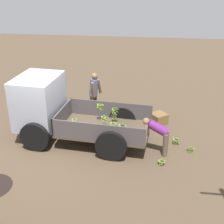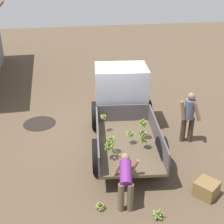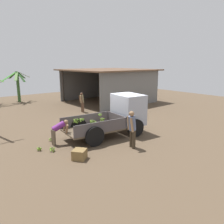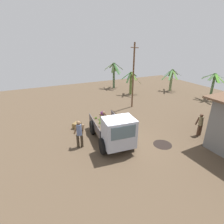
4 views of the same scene
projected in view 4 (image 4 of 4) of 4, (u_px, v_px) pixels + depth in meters
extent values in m
plane|color=brown|center=(124.00, 147.00, 10.89)|extent=(36.00, 36.00, 0.00)
cylinder|color=black|center=(162.00, 144.00, 11.12)|extent=(1.17, 1.17, 0.01)
cube|color=brown|center=(107.00, 128.00, 12.14)|extent=(3.09, 2.06, 0.08)
cube|color=#4D4749|center=(118.00, 122.00, 12.28)|extent=(2.92, 0.34, 0.58)
cube|color=#4D4749|center=(94.00, 125.00, 11.75)|extent=(2.92, 0.34, 0.58)
cube|color=#4D4749|center=(114.00, 133.00, 10.76)|extent=(0.22, 1.77, 0.58)
cube|color=#A7AEBF|center=(119.00, 132.00, 9.88)|extent=(1.47, 1.86, 1.68)
cube|color=#4C606B|center=(124.00, 133.00, 9.18)|extent=(0.17, 1.39, 0.74)
cylinder|color=black|center=(131.00, 140.00, 10.66)|extent=(0.98, 0.31, 0.97)
cylinder|color=black|center=(103.00, 146.00, 10.09)|extent=(0.98, 0.31, 0.97)
cylinder|color=black|center=(117.00, 124.00, 12.82)|extent=(0.98, 0.31, 0.97)
cylinder|color=black|center=(92.00, 127.00, 12.25)|extent=(0.98, 0.31, 0.97)
sphere|color=#403A29|center=(100.00, 119.00, 12.02)|extent=(0.08, 0.08, 0.08)
cylinder|color=#567A1A|center=(99.00, 119.00, 12.08)|extent=(0.15, 0.20, 0.13)
cylinder|color=#7DAD45|center=(100.00, 120.00, 12.03)|extent=(0.16, 0.07, 0.19)
cylinder|color=#5A7C2C|center=(101.00, 120.00, 12.00)|extent=(0.05, 0.17, 0.19)
cylinder|color=olive|center=(101.00, 120.00, 12.05)|extent=(0.18, 0.12, 0.18)
cylinder|color=#4D771B|center=(101.00, 120.00, 12.11)|extent=(0.16, 0.17, 0.17)
sphere|color=brown|center=(106.00, 122.00, 11.94)|extent=(0.09, 0.09, 0.09)
cylinder|color=#7AB142|center=(106.00, 124.00, 11.91)|extent=(0.17, 0.17, 0.16)
cylinder|color=olive|center=(107.00, 123.00, 11.93)|extent=(0.13, 0.18, 0.17)
cylinder|color=olive|center=(107.00, 123.00, 12.00)|extent=(0.20, 0.09, 0.14)
cylinder|color=#77A933|center=(106.00, 123.00, 12.02)|extent=(0.09, 0.17, 0.18)
cylinder|color=#577529|center=(105.00, 123.00, 11.97)|extent=(0.17, 0.13, 0.18)
sphere|color=brown|center=(120.00, 123.00, 11.44)|extent=(0.07, 0.07, 0.07)
cylinder|color=#578F1F|center=(120.00, 124.00, 11.50)|extent=(0.15, 0.10, 0.10)
cylinder|color=#78A440|center=(120.00, 124.00, 11.51)|extent=(0.07, 0.14, 0.13)
cylinder|color=olive|center=(119.00, 124.00, 11.48)|extent=(0.11, 0.12, 0.14)
cylinder|color=#73A63B|center=(119.00, 124.00, 11.43)|extent=(0.14, 0.04, 0.11)
cylinder|color=#7E9F40|center=(120.00, 124.00, 11.42)|extent=(0.11, 0.13, 0.13)
cylinder|color=olive|center=(120.00, 124.00, 11.41)|extent=(0.06, 0.15, 0.11)
cylinder|color=olive|center=(121.00, 124.00, 11.47)|extent=(0.15, 0.07, 0.10)
sphere|color=brown|center=(112.00, 118.00, 12.46)|extent=(0.08, 0.08, 0.08)
cylinder|color=#7AA541|center=(111.00, 118.00, 12.55)|extent=(0.05, 0.18, 0.15)
cylinder|color=olive|center=(111.00, 118.00, 12.50)|extent=(0.17, 0.17, 0.11)
cylinder|color=#71AA37|center=(111.00, 118.00, 12.45)|extent=(0.20, 0.05, 0.12)
cylinder|color=#6D9F25|center=(111.00, 119.00, 12.42)|extent=(0.18, 0.14, 0.13)
cylinder|color=#73A323|center=(112.00, 119.00, 12.41)|extent=(0.08, 0.20, 0.12)
cylinder|color=#547A30|center=(113.00, 118.00, 12.45)|extent=(0.17, 0.17, 0.11)
cylinder|color=#547529|center=(113.00, 118.00, 12.52)|extent=(0.20, 0.05, 0.13)
cylinder|color=olive|center=(112.00, 118.00, 12.54)|extent=(0.14, 0.15, 0.17)
sphere|color=#413B2A|center=(111.00, 116.00, 12.73)|extent=(0.09, 0.09, 0.09)
cylinder|color=olive|center=(112.00, 117.00, 12.70)|extent=(0.08, 0.22, 0.19)
cylinder|color=#4C7C1A|center=(112.00, 117.00, 12.77)|extent=(0.23, 0.13, 0.17)
cylinder|color=#577D27|center=(112.00, 117.00, 12.84)|extent=(0.20, 0.18, 0.19)
cylinder|color=#81AE2F|center=(110.00, 117.00, 12.83)|extent=(0.09, 0.22, 0.19)
cylinder|color=#5B8528|center=(110.00, 117.00, 12.77)|extent=(0.18, 0.12, 0.22)
cylinder|color=olive|center=(111.00, 117.00, 12.69)|extent=(0.20, 0.18, 0.18)
sphere|color=brown|center=(101.00, 122.00, 11.52)|extent=(0.08, 0.08, 0.08)
cylinder|color=#6A9C22|center=(102.00, 123.00, 11.48)|extent=(0.08, 0.20, 0.13)
cylinder|color=olive|center=(102.00, 123.00, 11.56)|extent=(0.17, 0.09, 0.18)
cylinder|color=#598030|center=(102.00, 122.00, 11.60)|extent=(0.16, 0.12, 0.19)
cylinder|color=#567422|center=(101.00, 122.00, 11.60)|extent=(0.09, 0.17, 0.18)
cylinder|color=#84AF3A|center=(100.00, 122.00, 11.57)|extent=(0.16, 0.17, 0.16)
cylinder|color=olive|center=(101.00, 123.00, 11.53)|extent=(0.16, 0.05, 0.19)
cylinder|color=olive|center=(101.00, 123.00, 11.49)|extent=(0.15, 0.16, 0.17)
sphere|color=brown|center=(100.00, 123.00, 12.07)|extent=(0.06, 0.06, 0.06)
cylinder|color=olive|center=(99.00, 123.00, 12.03)|extent=(0.14, 0.14, 0.09)
cylinder|color=#517722|center=(100.00, 124.00, 12.06)|extent=(0.07, 0.14, 0.14)
cylinder|color=#76A330|center=(100.00, 123.00, 12.10)|extent=(0.13, 0.08, 0.15)
cylinder|color=olive|center=(100.00, 123.00, 12.14)|extent=(0.13, 0.11, 0.13)
cylinder|color=#4F801F|center=(99.00, 123.00, 12.13)|extent=(0.06, 0.14, 0.13)
cylinder|color=olive|center=(99.00, 123.00, 12.10)|extent=(0.13, 0.09, 0.13)
cylinder|color=#3F3833|center=(213.00, 124.00, 10.31)|extent=(0.16, 0.16, 3.12)
cylinder|color=brown|center=(133.00, 77.00, 16.28)|extent=(0.15, 0.15, 6.01)
cylinder|color=brown|center=(135.00, 47.00, 15.30)|extent=(1.24, 0.07, 0.07)
cylinder|color=#4B6642|center=(114.00, 76.00, 23.63)|extent=(0.29, 0.29, 3.34)
cube|color=#315E2D|center=(116.00, 69.00, 22.72)|extent=(1.30, 0.37, 1.34)
cube|color=#498136|center=(117.00, 68.00, 23.11)|extent=(0.78, 0.87, 1.34)
cube|color=#3C6A2D|center=(118.00, 66.00, 23.47)|extent=(0.29, 1.44, 1.00)
cube|color=#52853C|center=(115.00, 67.00, 23.74)|extent=(1.09, 0.96, 1.30)
cube|color=#3F6119|center=(112.00, 65.00, 23.52)|extent=(1.06, 0.32, 0.80)
cube|color=olive|center=(109.00, 67.00, 23.39)|extent=(1.13, 1.14, 1.08)
cube|color=#3C5529|center=(109.00, 66.00, 22.96)|extent=(0.37, 1.23, 0.80)
cube|color=#3B4D27|center=(113.00, 68.00, 22.82)|extent=(0.84, 0.77, 1.18)
cylinder|color=olive|center=(131.00, 83.00, 20.94)|extent=(0.30, 0.30, 2.67)
cube|color=#4C7125|center=(134.00, 76.00, 20.21)|extent=(0.99, 0.39, 0.84)
cube|color=#4F6B2E|center=(136.00, 78.00, 20.71)|extent=(0.72, 1.25, 1.45)
cube|color=#3D692C|center=(134.00, 74.00, 20.96)|extent=(0.72, 1.16, 0.70)
cube|color=#395F2E|center=(130.00, 76.00, 20.98)|extent=(0.88, 0.36, 1.06)
cube|color=#275420|center=(126.00, 76.00, 20.54)|extent=(0.66, 1.17, 0.89)
cube|color=#314F28|center=(129.00, 77.00, 20.19)|extent=(0.78, 1.04, 1.12)
cylinder|color=#6D8151|center=(171.00, 80.00, 22.48)|extent=(0.32, 0.32, 2.70)
cube|color=#5A8B37|center=(175.00, 75.00, 21.75)|extent=(1.01, 0.27, 1.16)
cube|color=#456C2A|center=(177.00, 73.00, 22.01)|extent=(0.89, 1.16, 0.81)
cube|color=#528641|center=(175.00, 72.00, 22.43)|extent=(0.42, 1.29, 0.83)
cube|color=#4B7439|center=(170.00, 73.00, 22.70)|extent=(1.18, 0.66, 1.12)
cube|color=#598230|center=(168.00, 73.00, 22.34)|extent=(0.96, 0.78, 0.91)
cube|color=#3E743D|center=(167.00, 75.00, 22.11)|extent=(0.62, 1.28, 1.30)
cube|color=#538B48|center=(171.00, 75.00, 21.60)|extent=(0.98, 1.27, 1.17)
cylinder|color=#4F7146|center=(212.00, 87.00, 19.12)|extent=(0.26, 0.26, 2.83)
cube|color=#517D2F|center=(220.00, 78.00, 18.28)|extent=(1.15, 0.33, 0.87)
cube|color=#4D8B45|center=(222.00, 77.00, 18.53)|extent=(1.01, 1.13, 0.72)
cube|color=#417F40|center=(216.00, 78.00, 18.98)|extent=(0.36, 0.88, 1.10)
cube|color=#58793B|center=(214.00, 75.00, 19.25)|extent=(1.10, 1.18, 0.64)
cube|color=#2E5F2B|center=(209.00, 75.00, 19.18)|extent=(1.32, 0.48, 0.67)
cube|color=#3E582E|center=(208.00, 76.00, 18.90)|extent=(1.11, 1.06, 0.68)
cube|color=#3F5D33|center=(212.00, 77.00, 18.41)|extent=(0.44, 1.10, 0.66)
cube|color=#408021|center=(217.00, 78.00, 18.08)|extent=(1.29, 0.99, 0.76)
cylinder|color=#392E21|center=(78.00, 141.00, 10.70)|extent=(0.21, 0.21, 0.85)
cylinder|color=#392E21|center=(82.00, 141.00, 10.73)|extent=(0.21, 0.21, 0.85)
cylinder|color=slate|center=(79.00, 130.00, 10.45)|extent=(0.45, 0.41, 0.69)
sphere|color=#8C6746|center=(78.00, 123.00, 10.32)|extent=(0.24, 0.24, 0.24)
cylinder|color=#8C6746|center=(76.00, 129.00, 10.55)|extent=(0.19, 0.33, 0.63)
cylinder|color=#8C6746|center=(83.00, 129.00, 10.57)|extent=(0.17, 0.25, 0.64)
cylinder|color=brown|center=(103.00, 117.00, 14.07)|extent=(0.17, 0.17, 0.77)
cylinder|color=brown|center=(101.00, 118.00, 14.01)|extent=(0.17, 0.17, 0.77)
cylinder|color=#6B2578|center=(103.00, 113.00, 13.60)|extent=(0.70, 0.39, 0.51)
sphere|color=#8C6746|center=(104.00, 113.00, 13.20)|extent=(0.22, 0.22, 0.22)
cylinder|color=#8C6746|center=(106.00, 116.00, 13.41)|extent=(0.15, 0.33, 0.56)
cylinder|color=#8C6746|center=(101.00, 117.00, 13.31)|extent=(0.15, 0.33, 0.56)
cylinder|color=brown|center=(198.00, 130.00, 12.05)|extent=(0.16, 0.16, 0.77)
cylinder|color=brown|center=(201.00, 130.00, 12.12)|extent=(0.16, 0.16, 0.77)
cylinder|color=#93835A|center=(201.00, 121.00, 11.85)|extent=(0.36, 0.31, 0.62)
sphere|color=brown|center=(202.00, 115.00, 11.72)|extent=(0.22, 0.22, 0.22)
cylinder|color=brown|center=(197.00, 121.00, 11.90)|extent=(0.13, 0.30, 0.57)
cylinder|color=brown|center=(202.00, 120.00, 12.01)|extent=(0.12, 0.27, 0.57)
sphere|color=#453E2D|center=(109.00, 120.00, 14.27)|extent=(0.07, 0.07, 0.07)
cylinder|color=olive|center=(110.00, 120.00, 14.27)|extent=(0.16, 0.13, 0.10)
cylinder|color=olive|center=(110.00, 120.00, 14.34)|extent=(0.16, 0.12, 0.11)
cylinder|color=olive|center=(109.00, 120.00, 14.34)|extent=(0.04, 0.17, 0.11)
cylinder|color=#78A03E|center=(109.00, 120.00, 14.30)|extent=(0.16, 0.13, 0.09)
cylinder|color=olive|center=(109.00, 120.00, 14.23)|extent=(0.16, 0.13, 0.09)
cylinder|color=#7FB23A|center=(110.00, 120.00, 14.26)|extent=(0.04, 0.14, 0.15)
sphere|color=brown|center=(96.00, 117.00, 14.71)|extent=(0.07, 0.07, 0.07)
cylinder|color=#4A7518|center=(95.00, 118.00, 14.68)|extent=(0.18, 0.07, 0.10)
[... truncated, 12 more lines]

